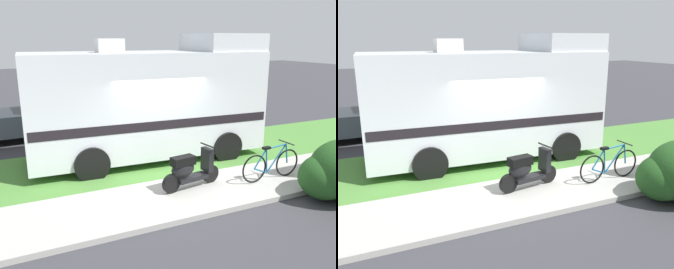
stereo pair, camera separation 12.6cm
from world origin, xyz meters
TOP-DOWN VIEW (x-y plane):
  - ground_plane at (0.00, 0.00)m, footprint 80.00×80.00m
  - sidewalk at (0.00, -1.20)m, footprint 24.00×2.00m
  - grass_strip at (0.00, 1.50)m, footprint 24.00×3.40m
  - motorhome_rv at (0.14, 1.76)m, footprint 6.78×2.77m
  - scooter at (0.04, -0.95)m, footprint 1.57×0.54m
  - bicycle at (2.11, -1.32)m, footprint 1.73×0.52m
  - pickup_truck_near at (-2.69, 5.76)m, footprint 5.66×2.37m
  - bottle_green at (4.19, -1.32)m, footprint 0.06×0.06m

SIDE VIEW (x-z plane):
  - ground_plane at x=0.00m, z-range 0.00..0.00m
  - grass_strip at x=0.00m, z-range 0.00..0.08m
  - sidewalk at x=0.00m, z-range 0.00..0.12m
  - bottle_green at x=4.19m, z-range 0.10..0.36m
  - bicycle at x=2.11m, z-range 0.06..0.96m
  - scooter at x=0.04m, z-range 0.09..1.06m
  - pickup_truck_near at x=-2.69m, z-range 0.06..1.89m
  - motorhome_rv at x=0.14m, z-range -0.08..3.55m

